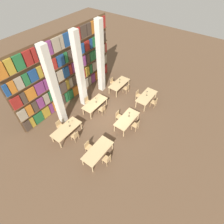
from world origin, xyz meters
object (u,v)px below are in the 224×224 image
at_px(chair_4, 154,102).
at_px(desk_lamp_2, 69,123).
at_px(chair_0, 107,159).
at_px(desk_lamp_0, 129,114).
at_px(pillar_center, 80,72).
at_px(chair_5, 138,95).
at_px(pillar_left, 54,89).
at_px(reading_table_2, 147,97).
at_px(reading_table_0, 98,151).
at_px(chair_11, 113,82).
at_px(chair_10, 127,88).
at_px(reading_table_3, 66,129).
at_px(chair_1, 88,147).
at_px(reading_table_1, 127,119).
at_px(chair_3, 119,116).
at_px(chair_8, 102,109).
at_px(reading_table_5, 119,84).
at_px(chair_7, 60,126).
at_px(desk_lamp_3, 96,99).
at_px(chair_9, 88,101).
at_px(desk_lamp_4, 120,80).
at_px(pillar_right, 100,59).
at_px(chair_2, 136,125).
at_px(reading_table_4, 95,103).
at_px(chair_6, 75,136).
at_px(desk_lamp_1, 147,92).

distance_m(chair_4, desk_lamp_2, 6.90).
relative_size(chair_0, desk_lamp_2, 1.76).
distance_m(desk_lamp_0, chair_4, 2.85).
relative_size(pillar_center, chair_5, 6.90).
relative_size(pillar_left, reading_table_2, 2.81).
distance_m(reading_table_0, chair_11, 7.32).
relative_size(chair_5, chair_10, 1.00).
relative_size(pillar_center, reading_table_3, 2.81).
distance_m(chair_1, reading_table_1, 3.39).
xyz_separation_m(chair_3, chair_4, (2.95, -1.48, 0.00)).
xyz_separation_m(chair_8, reading_table_5, (3.24, 0.65, 0.18)).
relative_size(chair_7, chair_8, 1.00).
relative_size(reading_table_0, desk_lamp_3, 4.42).
height_order(reading_table_1, chair_11, chair_11).
bearing_deg(desk_lamp_0, chair_9, 96.24).
bearing_deg(desk_lamp_4, pillar_right, 124.26).
bearing_deg(pillar_left, chair_4, -41.99).
xyz_separation_m(chair_2, chair_5, (2.95, 1.54, 0.00)).
xyz_separation_m(chair_7, reading_table_4, (3.07, -0.68, 0.18)).
height_order(desk_lamp_2, reading_table_4, desk_lamp_2).
height_order(pillar_center, desk_lamp_4, pillar_center).
xyz_separation_m(chair_2, reading_table_5, (3.08, 3.57, 0.18)).
distance_m(chair_1, reading_table_5, 6.73).
bearing_deg(chair_6, chair_8, 1.49).
relative_size(chair_3, chair_4, 1.00).
relative_size(chair_10, chair_11, 1.00).
height_order(chair_5, desk_lamp_3, desk_lamp_3).
bearing_deg(chair_7, chair_10, 166.39).
height_order(chair_4, desk_lamp_4, desk_lamp_4).
height_order(chair_5, chair_9, same).
bearing_deg(reading_table_4, desk_lamp_3, -12.60).
bearing_deg(desk_lamp_1, reading_table_2, -147.19).
xyz_separation_m(chair_6, chair_7, (0.00, 1.51, 0.00)).
relative_size(reading_table_0, chair_1, 2.45).
distance_m(chair_3, reading_table_5, 3.71).
xyz_separation_m(chair_7, desk_lamp_3, (3.20, -0.70, 0.58)).
height_order(chair_6, chair_7, same).
distance_m(desk_lamp_1, chair_11, 3.54).
distance_m(chair_8, desk_lamp_3, 0.94).
bearing_deg(pillar_center, reading_table_0, -127.98).
xyz_separation_m(chair_9, chair_10, (3.28, -1.61, 0.00)).
distance_m(chair_10, chair_11, 1.51).
bearing_deg(chair_7, pillar_right, -174.31).
bearing_deg(chair_0, reading_table_5, 28.79).
height_order(pillar_left, chair_3, pillar_left).
relative_size(reading_table_3, desk_lamp_4, 4.93).
relative_size(desk_lamp_2, desk_lamp_4, 1.14).
distance_m(pillar_left, pillar_right, 4.71).
relative_size(pillar_right, chair_1, 6.90).
bearing_deg(desk_lamp_0, reading_table_4, 97.43).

